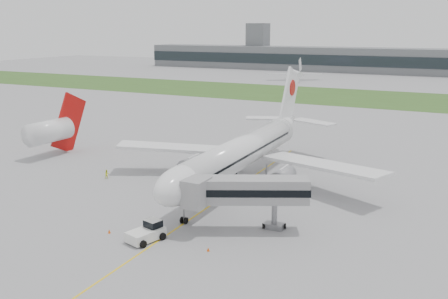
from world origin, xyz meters
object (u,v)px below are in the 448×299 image
at_px(airliner, 244,150).
at_px(neighbor_aircraft, 52,130).
at_px(jet_bridge, 243,191).
at_px(pushback_tug, 148,232).
at_px(ground_crew_near, 145,230).

xyz_separation_m(airliner, neighbor_aircraft, (-42.51, 0.12, -0.49)).
bearing_deg(neighbor_aircraft, airliner, 2.92).
xyz_separation_m(airliner, jet_bridge, (7.98, -18.60, -0.33)).
xyz_separation_m(pushback_tug, ground_crew_near, (-0.67, 0.47, -0.13)).
bearing_deg(airliner, jet_bridge, -66.78).
height_order(pushback_tug, jet_bridge, jet_bridge).
xyz_separation_m(pushback_tug, jet_bridge, (9.31, 7.76, 4.26)).
bearing_deg(ground_crew_near, neighbor_aircraft, -70.35).
distance_m(jet_bridge, ground_crew_near, 13.11).
height_order(jet_bridge, ground_crew_near, jet_bridge).
relative_size(jet_bridge, ground_crew_near, 7.86).
bearing_deg(ground_crew_near, pushback_tug, 107.35).
xyz_separation_m(jet_bridge, ground_crew_near, (-9.98, -7.29, -4.39)).
relative_size(pushback_tug, jet_bridge, 0.34).
bearing_deg(pushback_tug, neighbor_aircraft, 163.33).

